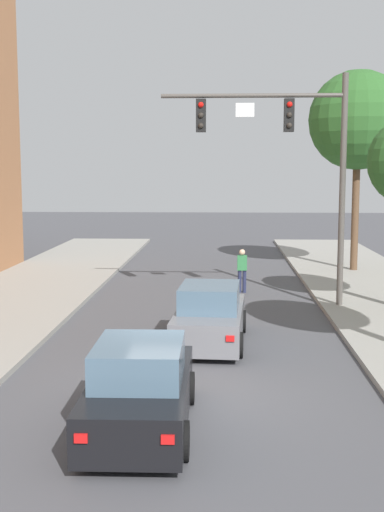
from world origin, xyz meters
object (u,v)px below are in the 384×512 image
(car_lead_grey, at_px, (210,317))
(pedestrian_crossing_road, at_px, (242,269))
(traffic_signal_mast, at_px, (292,147))
(street_tree_third, at_px, (358,121))
(car_following_black, at_px, (140,390))

(car_lead_grey, xyz_separation_m, pedestrian_crossing_road, (1.06, 7.55, 0.19))
(traffic_signal_mast, xyz_separation_m, street_tree_third, (3.65, 7.97, 1.40))
(pedestrian_crossing_road, bearing_deg, traffic_signal_mast, -62.77)
(car_following_black, height_order, pedestrian_crossing_road, pedestrian_crossing_road)
(traffic_signal_mast, distance_m, pedestrian_crossing_road, 5.46)
(car_lead_grey, bearing_deg, pedestrian_crossing_road, 82.04)
(car_following_black, relative_size, pedestrian_crossing_road, 2.60)
(traffic_signal_mast, distance_m, car_lead_grey, 7.03)
(car_following_black, bearing_deg, car_lead_grey, 79.48)
(traffic_signal_mast, bearing_deg, street_tree_third, 65.39)
(traffic_signal_mast, height_order, car_following_black, traffic_signal_mast)
(traffic_signal_mast, xyz_separation_m, car_following_black, (-3.65, -10.66, -4.59))
(traffic_signal_mast, height_order, street_tree_third, street_tree_third)
(car_following_black, distance_m, pedestrian_crossing_road, 13.71)
(traffic_signal_mast, bearing_deg, pedestrian_crossing_road, 117.23)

